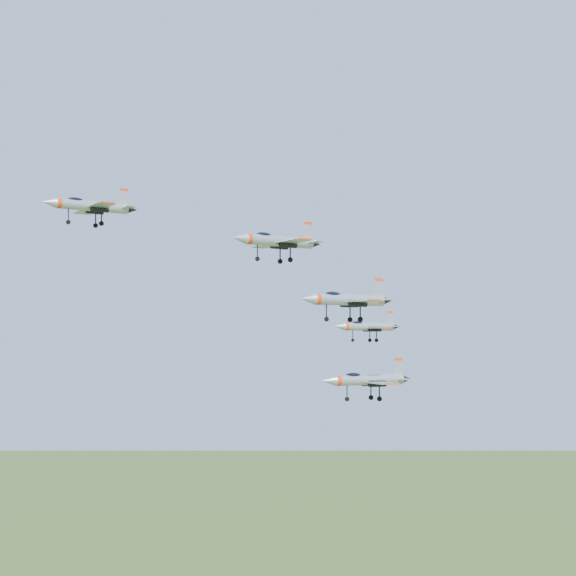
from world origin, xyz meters
name	(u,v)px	position (x,y,z in m)	size (l,w,h in m)	color
jet_lead	(90,206)	(-21.35, 12.18, 158.26)	(13.31, 11.17, 3.57)	#A1A5AE
jet_left_high	(277,241)	(2.12, 2.56, 153.44)	(14.02, 11.79, 3.77)	#A1A5AE
jet_right_high	(346,299)	(1.78, -19.48, 144.52)	(11.60, 9.64, 3.10)	#A1A5AE
jet_left_low	(367,326)	(17.41, 6.01, 142.04)	(10.78, 8.88, 2.88)	#A1A5AE
jet_right_low	(367,380)	(6.45, -15.06, 135.58)	(11.53, 9.45, 3.10)	#A1A5AE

